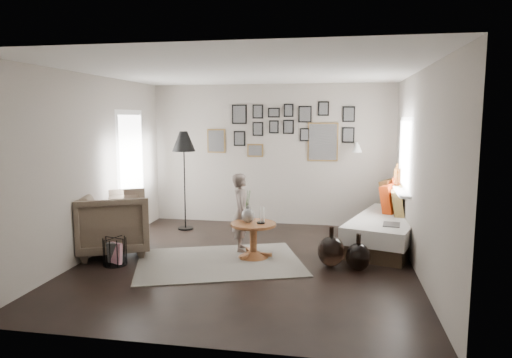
% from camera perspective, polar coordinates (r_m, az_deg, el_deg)
% --- Properties ---
extents(ground, '(4.80, 4.80, 0.00)m').
position_cam_1_polar(ground, '(6.44, -1.24, -10.33)').
color(ground, black).
rests_on(ground, ground).
extents(wall_back, '(4.50, 0.00, 4.50)m').
position_cam_1_polar(wall_back, '(8.52, 1.92, 3.04)').
color(wall_back, gray).
rests_on(wall_back, ground).
extents(wall_front, '(4.50, 0.00, 4.50)m').
position_cam_1_polar(wall_front, '(3.86, -8.32, -2.75)').
color(wall_front, gray).
rests_on(wall_front, ground).
extents(wall_left, '(0.00, 4.80, 4.80)m').
position_cam_1_polar(wall_left, '(6.96, -19.75, 1.53)').
color(wall_left, gray).
rests_on(wall_left, ground).
extents(wall_right, '(0.00, 4.80, 4.80)m').
position_cam_1_polar(wall_right, '(6.13, 19.81, 0.75)').
color(wall_right, gray).
rests_on(wall_right, ground).
extents(ceiling, '(4.80, 4.80, 0.00)m').
position_cam_1_polar(ceiling, '(6.15, -1.31, 13.35)').
color(ceiling, white).
rests_on(ceiling, wall_back).
extents(door_left, '(0.00, 2.14, 2.14)m').
position_cam_1_polar(door_left, '(8.04, -15.34, 0.69)').
color(door_left, white).
rests_on(door_left, wall_left).
extents(window_right, '(0.15, 1.32, 1.30)m').
position_cam_1_polar(window_right, '(7.48, 17.42, -0.80)').
color(window_right, white).
rests_on(window_right, wall_right).
extents(gallery_wall, '(2.74, 0.03, 1.08)m').
position_cam_1_polar(gallery_wall, '(8.44, 3.85, 5.99)').
color(gallery_wall, brown).
rests_on(gallery_wall, wall_back).
extents(wall_sconce, '(0.18, 0.36, 0.16)m').
position_cam_1_polar(wall_sconce, '(8.16, 12.51, 3.80)').
color(wall_sconce, white).
rests_on(wall_sconce, wall_back).
extents(rug, '(2.62, 2.22, 0.01)m').
position_cam_1_polar(rug, '(6.44, -4.60, -10.31)').
color(rug, '#B5AE9E').
rests_on(rug, ground).
extents(pedestal_table, '(0.65, 0.65, 0.51)m').
position_cam_1_polar(pedestal_table, '(6.56, -0.33, -7.84)').
color(pedestal_table, brown).
rests_on(pedestal_table, ground).
extents(vase, '(0.18, 0.18, 0.46)m').
position_cam_1_polar(vase, '(6.50, -1.00, -4.23)').
color(vase, black).
rests_on(vase, pedestal_table).
extents(candles, '(0.11, 0.11, 0.24)m').
position_cam_1_polar(candles, '(6.45, 0.63, -4.55)').
color(candles, black).
rests_on(candles, pedestal_table).
extents(daybed, '(1.49, 2.24, 1.02)m').
position_cam_1_polar(daybed, '(7.48, 16.00, -5.51)').
color(daybed, black).
rests_on(daybed, ground).
extents(magazine_on_daybed, '(0.27, 0.34, 0.02)m').
position_cam_1_polar(magazine_on_daybed, '(6.81, 16.58, -5.47)').
color(magazine_on_daybed, black).
rests_on(magazine_on_daybed, daybed).
extents(armchair, '(1.34, 1.33, 0.92)m').
position_cam_1_polar(armchair, '(7.04, -17.36, -5.24)').
color(armchair, brown).
rests_on(armchair, ground).
extents(armchair_cushion, '(0.56, 0.56, 0.19)m').
position_cam_1_polar(armchair_cushion, '(7.08, -17.18, -4.98)').
color(armchair_cushion, white).
rests_on(armchair_cushion, armchair).
extents(floor_lamp, '(0.41, 0.41, 1.75)m').
position_cam_1_polar(floor_lamp, '(8.12, -9.02, 4.21)').
color(floor_lamp, black).
rests_on(floor_lamp, ground).
extents(magazine_basket, '(0.37, 0.37, 0.38)m').
position_cam_1_polar(magazine_basket, '(6.56, -17.22, -8.65)').
color(magazine_basket, black).
rests_on(magazine_basket, ground).
extents(demijohn_large, '(0.36, 0.36, 0.54)m').
position_cam_1_polar(demijohn_large, '(6.29, 9.37, -8.88)').
color(demijohn_large, black).
rests_on(demijohn_large, ground).
extents(demijohn_small, '(0.32, 0.32, 0.50)m').
position_cam_1_polar(demijohn_small, '(6.19, 12.64, -9.47)').
color(demijohn_small, black).
rests_on(demijohn_small, ground).
extents(child, '(0.35, 0.47, 1.17)m').
position_cam_1_polar(child, '(6.83, -1.84, -4.19)').
color(child, '#61534C').
rests_on(child, ground).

